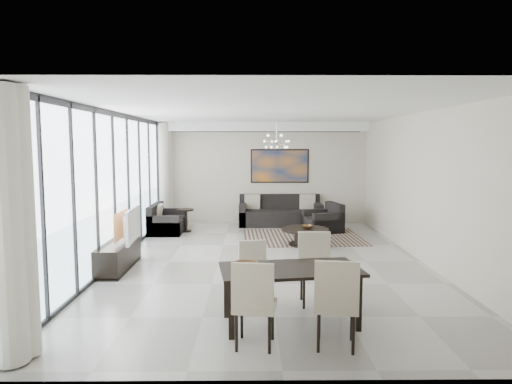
{
  "coord_description": "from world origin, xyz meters",
  "views": [
    {
      "loc": [
        -0.3,
        -8.7,
        2.28
      ],
      "look_at": [
        -0.22,
        1.1,
        1.25
      ],
      "focal_mm": 32.0,
      "sensor_mm": 36.0,
      "label": 1
    }
  ],
  "objects_px": {
    "television": "(127,225)",
    "dining_table": "(290,275)",
    "sofa_main": "(280,215)",
    "coffee_table": "(305,236)",
    "tv_console": "(118,256)"
  },
  "relations": [
    {
      "from": "dining_table",
      "to": "sofa_main",
      "type": "bearing_deg",
      "value": 87.48
    },
    {
      "from": "coffee_table",
      "to": "sofa_main",
      "type": "distance_m",
      "value": 2.63
    },
    {
      "from": "coffee_table",
      "to": "television",
      "type": "relative_size",
      "value": 1.01
    },
    {
      "from": "sofa_main",
      "to": "tv_console",
      "type": "relative_size",
      "value": 1.46
    },
    {
      "from": "sofa_main",
      "to": "tv_console",
      "type": "bearing_deg",
      "value": -125.44
    },
    {
      "from": "sofa_main",
      "to": "dining_table",
      "type": "distance_m",
      "value": 7.19
    },
    {
      "from": "tv_console",
      "to": "coffee_table",
      "type": "bearing_deg",
      "value": 28.32
    },
    {
      "from": "television",
      "to": "coffee_table",
      "type": "bearing_deg",
      "value": -64.42
    },
    {
      "from": "television",
      "to": "dining_table",
      "type": "xyz_separation_m",
      "value": [
        2.78,
        -2.67,
        -0.16
      ]
    },
    {
      "from": "coffee_table",
      "to": "tv_console",
      "type": "bearing_deg",
      "value": -151.68
    },
    {
      "from": "tv_console",
      "to": "television",
      "type": "xyz_separation_m",
      "value": [
        0.16,
        0.07,
        0.55
      ]
    },
    {
      "from": "television",
      "to": "dining_table",
      "type": "height_order",
      "value": "television"
    },
    {
      "from": "coffee_table",
      "to": "tv_console",
      "type": "relative_size",
      "value": 0.68
    },
    {
      "from": "tv_console",
      "to": "dining_table",
      "type": "bearing_deg",
      "value": -41.47
    },
    {
      "from": "coffee_table",
      "to": "television",
      "type": "bearing_deg",
      "value": -151.44
    }
  ]
}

